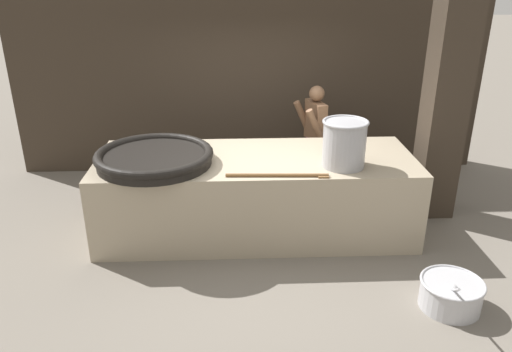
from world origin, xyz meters
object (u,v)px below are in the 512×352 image
Objects in this scene: giant_wok_near at (154,157)px; stock_pot at (344,143)px; prep_bowl_vegetables at (451,293)px; cook at (314,135)px.

stock_pot is (2.25, -0.15, 0.20)m from giant_wok_near.
prep_bowl_vegetables is (3.13, -1.54, -0.94)m from giant_wok_near.
prep_bowl_vegetables is at bearing -57.60° from stock_pot.
stock_pot is 0.70× the size of prep_bowl_vegetables.
cook is at bearing 108.11° from prep_bowl_vegetables.
giant_wok_near is at bearing 176.17° from stock_pot.
stock_pot is 2.00m from prep_bowl_vegetables.
cook is at bearing 33.70° from giant_wok_near.
cook is (-0.09, 1.59, -0.43)m from stock_pot.
stock_pot is at bearing 78.63° from cook.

